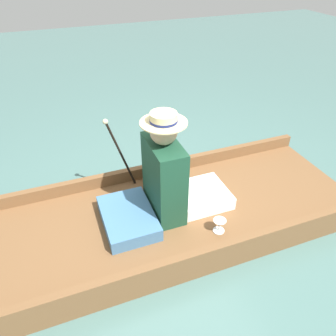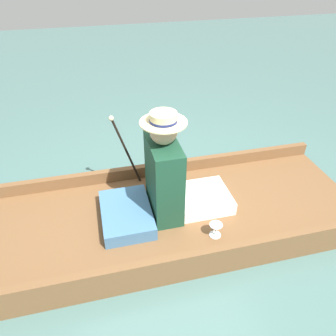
{
  "view_description": "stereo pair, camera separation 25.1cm",
  "coord_description": "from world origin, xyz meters",
  "views": [
    {
      "loc": [
        1.88,
        -0.83,
        2.0
      ],
      "look_at": [
        -0.04,
        -0.1,
        0.56
      ],
      "focal_mm": 35.0,
      "sensor_mm": 36.0,
      "label": 1
    },
    {
      "loc": [
        1.95,
        -0.59,
        2.0
      ],
      "look_at": [
        -0.04,
        -0.1,
        0.56
      ],
      "focal_mm": 35.0,
      "sensor_mm": 36.0,
      "label": 2
    }
  ],
  "objects": [
    {
      "name": "ground_plane",
      "position": [
        0.0,
        0.0,
        0.0
      ],
      "size": [
        16.0,
        16.0,
        0.0
      ],
      "primitive_type": "plane",
      "color": "#476B66"
    },
    {
      "name": "wine_glass",
      "position": [
        0.33,
        0.18,
        0.22
      ],
      "size": [
        0.1,
        0.1,
        0.11
      ],
      "color": "silver",
      "rests_on": "punt_boat"
    },
    {
      "name": "seat_cushion",
      "position": [
        -0.0,
        -0.45,
        0.19
      ],
      "size": [
        0.56,
        0.39,
        0.11
      ],
      "color": "teal",
      "rests_on": "punt_boat"
    },
    {
      "name": "walking_cane",
      "position": [
        -0.48,
        -0.38,
        0.55
      ],
      "size": [
        0.04,
        0.24,
        0.7
      ],
      "color": "black",
      "rests_on": "punt_boat"
    },
    {
      "name": "seated_person",
      "position": [
        -0.04,
        -0.06,
        0.47
      ],
      "size": [
        0.46,
        0.73,
        0.89
      ],
      "rotation": [
        0.0,
        0.0,
        -0.17
      ],
      "color": "white",
      "rests_on": "punt_boat"
    },
    {
      "name": "punt_boat",
      "position": [
        0.0,
        0.0,
        0.08
      ],
      "size": [
        1.17,
        3.01,
        0.25
      ],
      "color": "brown",
      "rests_on": "ground_plane"
    },
    {
      "name": "teddy_bear",
      "position": [
        -0.45,
        -0.09,
        0.31
      ],
      "size": [
        0.25,
        0.15,
        0.36
      ],
      "color": "beige",
      "rests_on": "punt_boat"
    }
  ]
}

